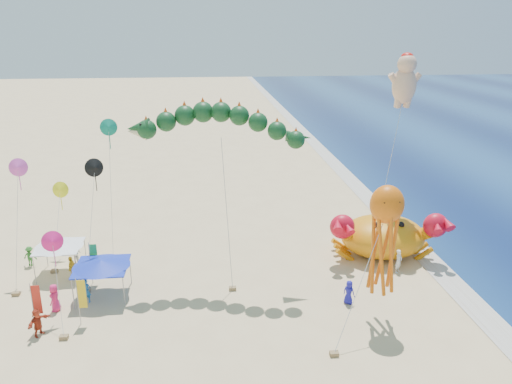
# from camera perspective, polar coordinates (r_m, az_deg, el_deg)

# --- Properties ---
(ground) EXTENTS (320.00, 320.00, 0.00)m
(ground) POSITION_cam_1_polar(r_m,az_deg,el_deg) (36.52, 3.51, -10.62)
(ground) COLOR #D1B784
(ground) RESTS_ON ground
(foam_strip) EXTENTS (320.00, 320.00, 0.00)m
(foam_strip) POSITION_cam_1_polar(r_m,az_deg,el_deg) (40.13, 20.90, -9.07)
(foam_strip) COLOR silver
(foam_strip) RESTS_ON ground
(crab_inflatable) EXTENTS (9.20, 6.07, 4.03)m
(crab_inflatable) POSITION_cam_1_polar(r_m,az_deg,el_deg) (41.47, 14.35, -4.80)
(crab_inflatable) COLOR orange
(crab_inflatable) RESTS_ON ground
(dragon_kite) EXTENTS (12.22, 3.86, 12.44)m
(dragon_kite) POSITION_cam_1_polar(r_m,az_deg,el_deg) (33.93, -4.34, 7.14)
(dragon_kite) COLOR #0F3718
(dragon_kite) RESTS_ON ground
(cherub_kite) EXTENTS (4.20, 4.61, 15.80)m
(cherub_kite) POSITION_cam_1_polar(r_m,az_deg,el_deg) (41.97, 16.66, 12.23)
(cherub_kite) COLOR #E4AF8B
(cherub_kite) RESTS_ON ground
(octopus_kite) EXTENTS (4.99, 4.61, 8.88)m
(octopus_kite) POSITION_cam_1_polar(r_m,az_deg,el_deg) (31.04, 14.48, -4.35)
(octopus_kite) COLOR #DF600B
(octopus_kite) RESTS_ON ground
(canopy_blue) EXTENTS (3.83, 3.83, 2.71)m
(canopy_blue) POSITION_cam_1_polar(r_m,az_deg,el_deg) (35.64, -17.27, -7.82)
(canopy_blue) COLOR gray
(canopy_blue) RESTS_ON ground
(canopy_white) EXTENTS (3.49, 3.49, 2.71)m
(canopy_white) POSITION_cam_1_polar(r_m,az_deg,el_deg) (39.73, -21.62, -5.56)
(canopy_white) COLOR gray
(canopy_white) RESTS_ON ground
(feather_flags) EXTENTS (7.21, 5.79, 3.20)m
(feather_flags) POSITION_cam_1_polar(r_m,az_deg,el_deg) (35.45, -22.39, -9.35)
(feather_flags) COLOR gray
(feather_flags) RESTS_ON ground
(beachgoers) EXTENTS (28.96, 11.24, 1.88)m
(beachgoers) POSITION_cam_1_polar(r_m,az_deg,el_deg) (36.53, -16.04, -9.81)
(beachgoers) COLOR #1C1A9B
(beachgoers) RESTS_ON ground
(small_kites) EXTENTS (7.33, 13.17, 11.08)m
(small_kites) POSITION_cam_1_polar(r_m,az_deg,el_deg) (37.97, -20.65, 0.42)
(small_kites) COLOR #EB4EC0
(small_kites) RESTS_ON ground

